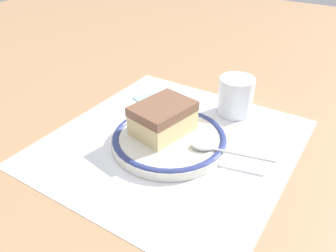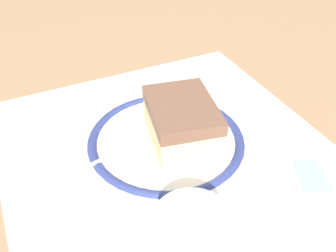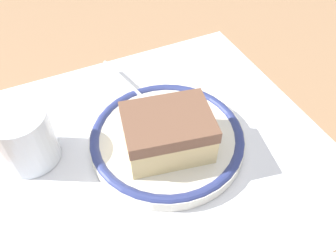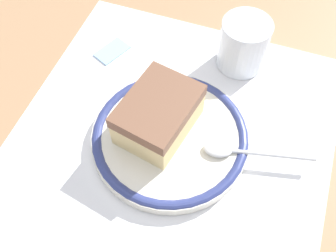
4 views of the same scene
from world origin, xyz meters
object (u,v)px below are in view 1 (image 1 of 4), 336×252
plate (168,139)px  sugar_packet (146,96)px  cake_slice (164,117)px  cup (235,98)px  spoon (212,148)px

plate → sugar_packet: 0.18m
cake_slice → sugar_packet: size_ratio=2.28×
cup → sugar_packet: cup is taller
plate → cake_slice: cake_slice is taller
cup → sugar_packet: (0.04, -0.18, -0.03)m
cup → sugar_packet: 0.19m
plate → cup: bearing=161.6°
plate → cup: 0.17m
plate → spoon: bearing=92.0°
plate → spoon: (-0.00, 0.08, 0.01)m
cake_slice → sugar_packet: 0.16m
sugar_packet → cup: bearing=103.2°
cup → spoon: bearing=9.9°
plate → cup: cup is taller
plate → cup: (-0.16, 0.05, 0.02)m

